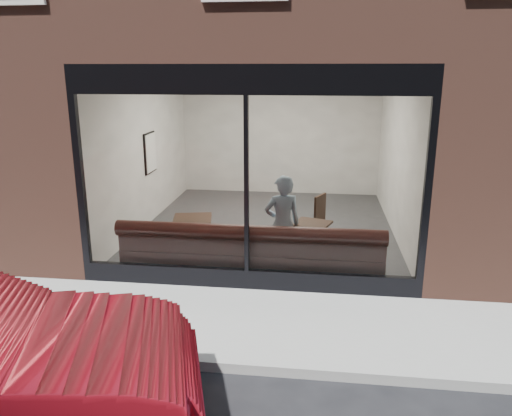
# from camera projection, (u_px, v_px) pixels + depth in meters

# --- Properties ---
(ground) EXTENTS (120.00, 120.00, 0.00)m
(ground) POSITION_uv_depth(u_px,v_px,m) (220.00, 368.00, 5.43)
(ground) COLOR black
(ground) RESTS_ON ground
(sidewalk_near) EXTENTS (40.00, 2.00, 0.01)m
(sidewalk_near) POSITION_uv_depth(u_px,v_px,m) (235.00, 322.00, 6.38)
(sidewalk_near) COLOR gray
(sidewalk_near) RESTS_ON ground
(kerb_near) EXTENTS (40.00, 0.10, 0.12)m
(kerb_near) POSITION_uv_depth(u_px,v_px,m) (219.00, 365.00, 5.36)
(kerb_near) COLOR gray
(kerb_near) RESTS_ON ground
(host_building_pier_left) EXTENTS (2.50, 12.00, 3.20)m
(host_building_pier_left) POSITION_uv_depth(u_px,v_px,m) (138.00, 129.00, 13.09)
(host_building_pier_left) COLOR brown
(host_building_pier_left) RESTS_ON ground
(host_building_pier_right) EXTENTS (2.50, 12.00, 3.20)m
(host_building_pier_right) POSITION_uv_depth(u_px,v_px,m) (433.00, 134.00, 12.19)
(host_building_pier_right) COLOR brown
(host_building_pier_right) RESTS_ON ground
(host_building_backfill) EXTENTS (5.00, 6.00, 3.20)m
(host_building_backfill) POSITION_uv_depth(u_px,v_px,m) (288.00, 120.00, 15.51)
(host_building_backfill) COLOR brown
(host_building_backfill) RESTS_ON ground
(cafe_floor) EXTENTS (6.00, 6.00, 0.00)m
(cafe_floor) POSITION_uv_depth(u_px,v_px,m) (268.00, 227.00, 10.20)
(cafe_floor) COLOR #2D2D30
(cafe_floor) RESTS_ON ground
(cafe_ceiling) EXTENTS (6.00, 6.00, 0.00)m
(cafe_ceiling) POSITION_uv_depth(u_px,v_px,m) (269.00, 66.00, 9.34)
(cafe_ceiling) COLOR white
(cafe_ceiling) RESTS_ON host_building_upper
(cafe_wall_back) EXTENTS (5.00, 0.00, 5.00)m
(cafe_wall_back) POSITION_uv_depth(u_px,v_px,m) (280.00, 132.00, 12.63)
(cafe_wall_back) COLOR beige
(cafe_wall_back) RESTS_ON ground
(cafe_wall_left) EXTENTS (0.00, 6.00, 6.00)m
(cafe_wall_left) POSITION_uv_depth(u_px,v_px,m) (146.00, 148.00, 10.07)
(cafe_wall_left) COLOR beige
(cafe_wall_left) RESTS_ON ground
(cafe_wall_right) EXTENTS (0.00, 6.00, 6.00)m
(cafe_wall_right) POSITION_uv_depth(u_px,v_px,m) (398.00, 153.00, 9.47)
(cafe_wall_right) COLOR beige
(cafe_wall_right) RESTS_ON ground
(storefront_kick) EXTENTS (5.00, 0.10, 0.30)m
(storefront_kick) POSITION_uv_depth(u_px,v_px,m) (247.00, 279.00, 7.35)
(storefront_kick) COLOR black
(storefront_kick) RESTS_ON ground
(storefront_header) EXTENTS (5.00, 0.10, 0.40)m
(storefront_header) POSITION_uv_depth(u_px,v_px,m) (246.00, 80.00, 6.58)
(storefront_header) COLOR black
(storefront_header) RESTS_ON host_building_upper
(storefront_mullion) EXTENTS (0.06, 0.10, 2.50)m
(storefront_mullion) POSITION_uv_depth(u_px,v_px,m) (247.00, 186.00, 6.97)
(storefront_mullion) COLOR black
(storefront_mullion) RESTS_ON storefront_kick
(storefront_glass) EXTENTS (4.80, 0.00, 4.80)m
(storefront_glass) POSITION_uv_depth(u_px,v_px,m) (246.00, 187.00, 6.94)
(storefront_glass) COLOR white
(storefront_glass) RESTS_ON storefront_kick
(banquette) EXTENTS (4.00, 0.55, 0.45)m
(banquette) POSITION_uv_depth(u_px,v_px,m) (251.00, 264.00, 7.71)
(banquette) COLOR #371514
(banquette) RESTS_ON cafe_floor
(person) EXTENTS (0.66, 0.53, 1.57)m
(person) POSITION_uv_depth(u_px,v_px,m) (282.00, 224.00, 7.81)
(person) COLOR #90ABC2
(person) RESTS_ON cafe_floor
(cafe_table_left) EXTENTS (0.73, 0.73, 0.04)m
(cafe_table_left) POSITION_uv_depth(u_px,v_px,m) (192.00, 219.00, 8.25)
(cafe_table_left) COLOR black
(cafe_table_left) RESTS_ON cafe_floor
(cafe_table_right) EXTENTS (0.69, 0.69, 0.04)m
(cafe_table_right) POSITION_uv_depth(u_px,v_px,m) (312.00, 224.00, 7.98)
(cafe_table_right) COLOR black
(cafe_table_right) RESTS_ON cafe_floor
(cafe_chair_right) EXTENTS (0.56, 0.56, 0.04)m
(cafe_chair_right) POSITION_uv_depth(u_px,v_px,m) (310.00, 231.00, 9.25)
(cafe_chair_right) COLOR black
(cafe_chair_right) RESTS_ON cafe_floor
(wall_poster) EXTENTS (0.02, 0.58, 0.77)m
(wall_poster) POSITION_uv_depth(u_px,v_px,m) (151.00, 153.00, 10.27)
(wall_poster) COLOR white
(wall_poster) RESTS_ON cafe_wall_left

